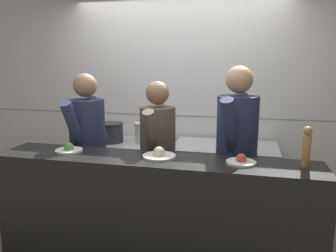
% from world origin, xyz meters
% --- Properties ---
extents(wall_back_tiled, '(8.00, 0.06, 2.60)m').
position_xyz_m(wall_back_tiled, '(0.00, 1.29, 1.30)').
color(wall_back_tiled, white).
rests_on(wall_back_tiled, ground_plane).
extents(oven_range, '(0.96, 0.71, 0.87)m').
position_xyz_m(oven_range, '(-0.50, 0.89, 0.44)').
color(oven_range, maroon).
rests_on(oven_range, ground_plane).
extents(prep_counter, '(1.11, 0.65, 0.90)m').
position_xyz_m(prep_counter, '(0.59, 0.89, 0.45)').
color(prep_counter, '#B7BABF').
rests_on(prep_counter, ground_plane).
extents(pass_counter, '(2.59, 0.45, 1.04)m').
position_xyz_m(pass_counter, '(0.09, -0.18, 0.52)').
color(pass_counter, black).
rests_on(pass_counter, ground_plane).
extents(stock_pot, '(0.28, 0.28, 0.23)m').
position_xyz_m(stock_pot, '(-0.71, 0.87, 0.99)').
color(stock_pot, '#2D2D33').
rests_on(stock_pot, oven_range).
extents(sauce_pot, '(0.25, 0.25, 0.23)m').
position_xyz_m(sauce_pot, '(-0.32, 0.94, 1.00)').
color(sauce_pot, beige).
rests_on(sauce_pot, oven_range).
extents(mixing_bowl_steel, '(0.21, 0.21, 0.08)m').
position_xyz_m(mixing_bowl_steel, '(0.66, 0.88, 0.94)').
color(mixing_bowl_steel, '#B7BABF').
rests_on(mixing_bowl_steel, prep_counter).
extents(plated_dish_main, '(0.23, 0.23, 0.08)m').
position_xyz_m(plated_dish_main, '(-0.66, -0.15, 1.06)').
color(plated_dish_main, white).
rests_on(plated_dish_main, pass_counter).
extents(plated_dish_appetiser, '(0.26, 0.26, 0.09)m').
position_xyz_m(plated_dish_appetiser, '(0.13, -0.14, 1.06)').
color(plated_dish_appetiser, white).
rests_on(plated_dish_appetiser, pass_counter).
extents(plated_dish_dessert, '(0.22, 0.22, 0.08)m').
position_xyz_m(plated_dish_dessert, '(0.77, -0.16, 1.06)').
color(plated_dish_dessert, white).
rests_on(plated_dish_dessert, pass_counter).
extents(pepper_mill, '(0.07, 0.07, 0.30)m').
position_xyz_m(pepper_mill, '(1.22, -0.13, 1.20)').
color(pepper_mill, '#AD7A47').
rests_on(pepper_mill, pass_counter).
extents(chef_head_cook, '(0.37, 0.74, 1.68)m').
position_xyz_m(chef_head_cook, '(-0.69, 0.25, 0.94)').
color(chef_head_cook, black).
rests_on(chef_head_cook, ground_plane).
extents(chef_sous, '(0.33, 0.70, 1.62)m').
position_xyz_m(chef_sous, '(0.00, 0.29, 0.90)').
color(chef_sous, black).
rests_on(chef_sous, ground_plane).
extents(chef_line, '(0.44, 0.77, 1.76)m').
position_xyz_m(chef_line, '(0.72, 0.28, 0.98)').
color(chef_line, black).
rests_on(chef_line, ground_plane).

